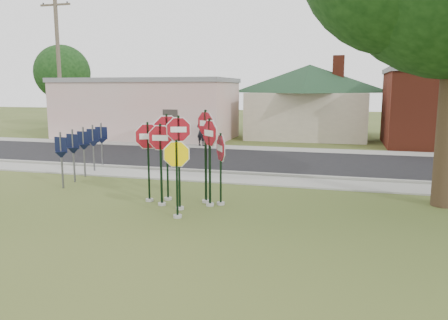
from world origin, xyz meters
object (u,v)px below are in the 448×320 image
(stop_sign_yellow, at_px, (177,170))
(utility_pole_near, at_px, (59,66))
(pedestrian, at_px, (201,131))
(stop_sign_center, at_px, (179,150))
(stop_sign_left, at_px, (161,153))

(stop_sign_yellow, xyz_separation_m, utility_pole_near, (-14.22, 14.98, 3.63))
(stop_sign_yellow, height_order, pedestrian, stop_sign_yellow)
(stop_sign_yellow, height_order, utility_pole_near, utility_pole_near)
(stop_sign_center, distance_m, pedestrian, 13.94)
(stop_sign_left, xyz_separation_m, pedestrian, (-3.06, 13.11, -0.65))
(utility_pole_near, distance_m, pedestrian, 11.02)
(stop_sign_yellow, bearing_deg, stop_sign_left, 130.64)
(stop_sign_yellow, bearing_deg, pedestrian, 105.70)
(stop_sign_center, height_order, stop_sign_yellow, stop_sign_center)
(stop_sign_yellow, xyz_separation_m, pedestrian, (-3.99, 14.19, -0.39))
(stop_sign_left, distance_m, pedestrian, 13.48)
(stop_sign_yellow, xyz_separation_m, stop_sign_left, (-0.93, 1.08, 0.26))
(stop_sign_center, bearing_deg, pedestrian, 105.65)
(stop_sign_left, relative_size, utility_pole_near, 0.27)
(stop_sign_yellow, relative_size, stop_sign_left, 0.87)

